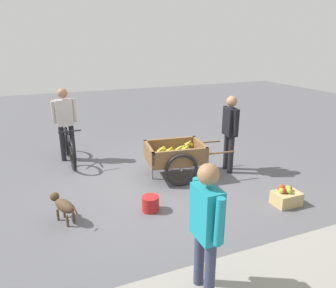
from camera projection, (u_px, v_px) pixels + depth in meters
ground_plane at (163, 183)px, 6.04m from camera, size 24.00×24.00×0.00m
fruit_cart at (175, 156)px, 6.19m from camera, size 1.73×1.01×0.71m
vendor_person at (230, 127)px, 6.32m from camera, size 0.24×0.59×1.57m
bicycle at (69, 147)px, 6.98m from camera, size 0.46×1.66×0.85m
cyclist_person at (65, 118)px, 6.91m from camera, size 0.52×0.22×1.63m
dog at (63, 205)px, 4.70m from camera, size 0.37×0.62×0.40m
plastic_bucket at (150, 204)px, 5.04m from camera, size 0.28×0.28×0.24m
apple_crate at (286, 197)px, 5.23m from camera, size 0.44×0.32×0.32m
bystander_person at (206, 224)px, 3.06m from camera, size 0.21×0.53×1.54m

